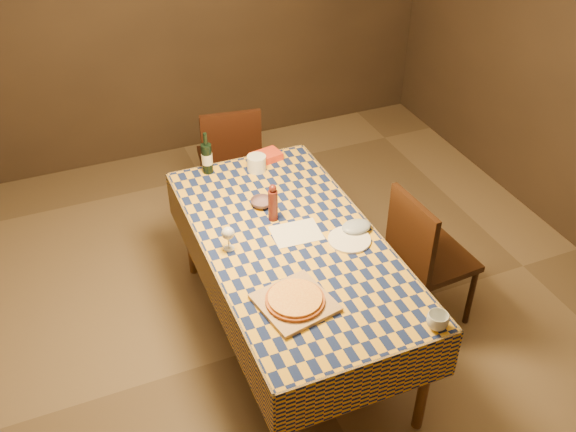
{
  "coord_description": "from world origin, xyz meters",
  "views": [
    {
      "loc": [
        -1.06,
        -2.5,
        2.94
      ],
      "look_at": [
        0.0,
        0.05,
        0.9
      ],
      "focal_mm": 40.0,
      "sensor_mm": 36.0,
      "label": 1
    }
  ],
  "objects_px": {
    "pizza": "(295,299)",
    "cutting_board": "(295,303)",
    "wine_bottle": "(207,158)",
    "dining_table": "(291,251)",
    "bowl": "(262,203)",
    "chair_right": "(424,253)",
    "chair_far": "(230,156)",
    "white_plate": "(349,240)"
  },
  "relations": [
    {
      "from": "pizza",
      "to": "cutting_board",
      "type": "bearing_deg",
      "value": 90.0
    },
    {
      "from": "wine_bottle",
      "to": "dining_table",
      "type": "bearing_deg",
      "value": -75.4
    },
    {
      "from": "pizza",
      "to": "wine_bottle",
      "type": "xyz_separation_m",
      "value": [
        -0.04,
        1.3,
        0.07
      ]
    },
    {
      "from": "cutting_board",
      "to": "pizza",
      "type": "distance_m",
      "value": 0.02
    },
    {
      "from": "cutting_board",
      "to": "pizza",
      "type": "bearing_deg",
      "value": -90.0
    },
    {
      "from": "dining_table",
      "to": "cutting_board",
      "type": "relative_size",
      "value": 5.57
    },
    {
      "from": "dining_table",
      "to": "bowl",
      "type": "bearing_deg",
      "value": 95.35
    },
    {
      "from": "chair_right",
      "to": "bowl",
      "type": "bearing_deg",
      "value": 149.21
    },
    {
      "from": "chair_right",
      "to": "cutting_board",
      "type": "bearing_deg",
      "value": -161.08
    },
    {
      "from": "pizza",
      "to": "wine_bottle",
      "type": "bearing_deg",
      "value": 91.87
    },
    {
      "from": "bowl",
      "to": "wine_bottle",
      "type": "distance_m",
      "value": 0.51
    },
    {
      "from": "dining_table",
      "to": "pizza",
      "type": "height_order",
      "value": "pizza"
    },
    {
      "from": "bowl",
      "to": "chair_right",
      "type": "height_order",
      "value": "chair_right"
    },
    {
      "from": "pizza",
      "to": "chair_right",
      "type": "height_order",
      "value": "chair_right"
    },
    {
      "from": "chair_far",
      "to": "chair_right",
      "type": "relative_size",
      "value": 1.0
    },
    {
      "from": "bowl",
      "to": "wine_bottle",
      "type": "bearing_deg",
      "value": 111.28
    },
    {
      "from": "dining_table",
      "to": "chair_right",
      "type": "xyz_separation_m",
      "value": [
        0.79,
        -0.13,
        -0.17
      ]
    },
    {
      "from": "bowl",
      "to": "wine_bottle",
      "type": "xyz_separation_m",
      "value": [
        -0.18,
        0.47,
        0.08
      ]
    },
    {
      "from": "pizza",
      "to": "white_plate",
      "type": "xyz_separation_m",
      "value": [
        0.46,
        0.34,
        -0.03
      ]
    },
    {
      "from": "white_plate",
      "to": "cutting_board",
      "type": "bearing_deg",
      "value": -143.95
    },
    {
      "from": "pizza",
      "to": "white_plate",
      "type": "relative_size",
      "value": 1.45
    },
    {
      "from": "dining_table",
      "to": "wine_bottle",
      "type": "relative_size",
      "value": 6.7
    },
    {
      "from": "cutting_board",
      "to": "chair_far",
      "type": "bearing_deg",
      "value": 81.79
    },
    {
      "from": "cutting_board",
      "to": "chair_far",
      "type": "height_order",
      "value": "chair_far"
    },
    {
      "from": "dining_table",
      "to": "white_plate",
      "type": "height_order",
      "value": "white_plate"
    },
    {
      "from": "dining_table",
      "to": "wine_bottle",
      "type": "bearing_deg",
      "value": 104.6
    },
    {
      "from": "wine_bottle",
      "to": "chair_right",
      "type": "distance_m",
      "value": 1.44
    },
    {
      "from": "chair_far",
      "to": "chair_right",
      "type": "bearing_deg",
      "value": -64.57
    },
    {
      "from": "pizza",
      "to": "wine_bottle",
      "type": "height_order",
      "value": "wine_bottle"
    },
    {
      "from": "white_plate",
      "to": "chair_right",
      "type": "distance_m",
      "value": 0.56
    },
    {
      "from": "bowl",
      "to": "white_plate",
      "type": "xyz_separation_m",
      "value": [
        0.32,
        -0.49,
        -0.01
      ]
    },
    {
      "from": "chair_far",
      "to": "chair_right",
      "type": "xyz_separation_m",
      "value": [
        0.71,
        -1.48,
        0.0
      ]
    },
    {
      "from": "chair_far",
      "to": "chair_right",
      "type": "distance_m",
      "value": 1.64
    },
    {
      "from": "cutting_board",
      "to": "white_plate",
      "type": "xyz_separation_m",
      "value": [
        0.46,
        0.34,
        -0.0
      ]
    },
    {
      "from": "chair_far",
      "to": "bowl",
      "type": "bearing_deg",
      "value": -96.96
    },
    {
      "from": "chair_far",
      "to": "cutting_board",
      "type": "bearing_deg",
      "value": -98.21
    },
    {
      "from": "dining_table",
      "to": "bowl",
      "type": "distance_m",
      "value": 0.38
    },
    {
      "from": "pizza",
      "to": "bowl",
      "type": "relative_size",
      "value": 2.6
    },
    {
      "from": "dining_table",
      "to": "chair_far",
      "type": "height_order",
      "value": "chair_far"
    },
    {
      "from": "pizza",
      "to": "chair_right",
      "type": "relative_size",
      "value": 0.36
    },
    {
      "from": "dining_table",
      "to": "bowl",
      "type": "relative_size",
      "value": 14.2
    },
    {
      "from": "white_plate",
      "to": "chair_far",
      "type": "height_order",
      "value": "chair_far"
    }
  ]
}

